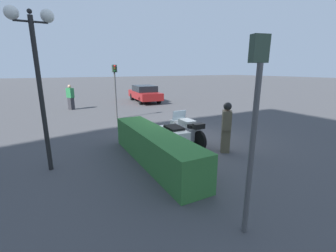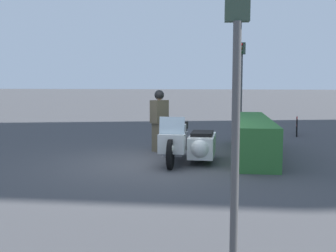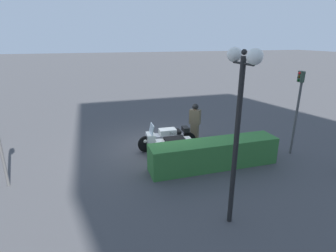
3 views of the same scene
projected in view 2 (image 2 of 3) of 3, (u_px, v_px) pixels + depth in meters
The scene contains 7 objects.
ground_plane at pixel (158, 164), 10.04m from camera, with size 160.00×160.00×0.00m, color #424244.
police_motorcycle at pixel (189, 143), 10.22m from camera, with size 2.46×1.30×1.17m.
officer_rider at pixel (159, 119), 11.78m from camera, with size 0.55×0.51×1.73m.
hedge_bush_curbside at pixel (252, 137), 11.22m from camera, with size 4.68×0.92×0.99m, color #337033.
traffic_light_near at pixel (236, 79), 4.49m from camera, with size 0.23×0.27×3.02m.
traffic_light_far at pixel (241, 75), 14.47m from camera, with size 0.22×0.28×3.27m.
bicycle_parked at pixel (297, 127), 15.37m from camera, with size 1.57×0.31×0.69m.
Camera 2 is at (9.77, 1.44, 2.01)m, focal length 45.00 mm.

